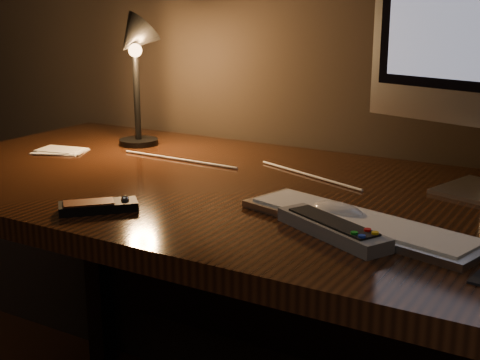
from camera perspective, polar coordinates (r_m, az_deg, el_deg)
The scene contains 8 objects.
desk at distance 1.38m, azimuth 3.51°, elevation -5.23°, with size 1.60×0.75×0.75m.
keyboard at distance 1.08m, azimuth 10.14°, elevation -3.57°, with size 0.42×0.12×0.02m, color silver.
mouse at distance 1.12m, azimuth 8.34°, elevation -2.81°, with size 0.10×0.05×0.02m, color white.
media_remote at distance 1.17m, azimuth -12.00°, elevation -2.19°, with size 0.13×0.13×0.02m.
tv_remote at distance 1.03m, azimuth 7.87°, elevation -4.11°, with size 0.21×0.14×0.03m.
papers at distance 1.65m, azimuth -15.12°, elevation 2.43°, with size 0.12×0.08×0.01m, color white.
desk_lamp at distance 1.63m, azimuth -8.98°, elevation 10.34°, with size 0.15×0.16×0.33m.
cable at distance 1.43m, azimuth -0.14°, elevation 1.04°, with size 0.01×0.01×0.61m, color white.
Camera 1 is at (0.59, 0.77, 1.10)m, focal length 50.00 mm.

